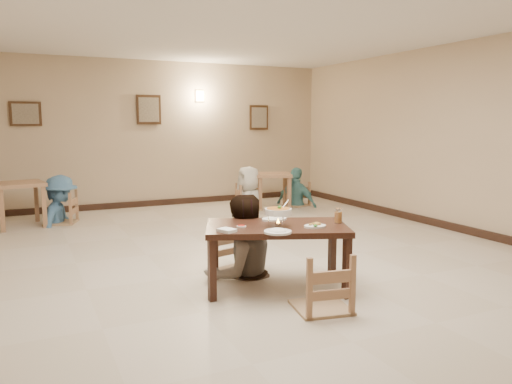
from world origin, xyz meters
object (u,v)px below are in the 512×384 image
drink_glass (338,216)px  bg_diner_b (59,175)px  main_diner (241,195)px  bg_diner_c (249,166)px  main_table (277,233)px  chair_far (239,232)px  chair_near (322,254)px  bg_table_left (19,190)px  bg_table_right (273,180)px  curry_warmer (278,212)px  bg_chair_rl (249,185)px  bg_chair_lr (60,194)px  bg_diner_d (297,167)px  bg_chair_rr (297,184)px

drink_glass → bg_diner_b: bg_diner_b is taller
main_diner → bg_diner_c: (1.87, 3.90, -0.06)m
main_table → drink_glass: drink_glass is taller
main_diner → bg_diner_c: main_diner is taller
chair_far → chair_near: chair_near is taller
bg_table_left → drink_glass: bearing=-57.4°
chair_far → main_diner: 0.47m
bg_table_right → curry_warmer: bearing=-116.6°
bg_chair_rl → bg_table_left: bearing=99.0°
bg_chair_lr → bg_diner_c: bearing=108.0°
chair_near → bg_table_left: chair_near is taller
curry_warmer → main_diner: bearing=101.7°
bg_diner_d → bg_chair_rl: bearing=59.6°
bg_chair_rl → bg_diner_b: bg_diner_b is taller
chair_near → curry_warmer: (-0.11, 0.67, 0.30)m
bg_chair_lr → bg_diner_c: size_ratio=0.60×
chair_near → bg_diner_d: size_ratio=0.66×
chair_near → curry_warmer: size_ratio=3.41×
chair_far → bg_chair_lr: bearing=98.0°
bg_diner_c → bg_diner_d: 1.10m
main_table → bg_diner_d: 5.33m
bg_table_left → bg_chair_lr: bg_chair_lr is taller
bg_chair_lr → bg_chair_rr: bg_chair_lr is taller
bg_diner_c → drink_glass: bearing=-11.9°
chair_far → bg_diner_b: bearing=98.0°
bg_chair_lr → bg_table_left: bearing=-69.1°
main_diner → chair_near: bearing=93.7°
bg_chair_rr → bg_diner_c: bearing=-111.0°
bg_chair_lr → drink_glass: bearing=46.9°
chair_far → bg_chair_rr: (2.95, 3.78, -0.01)m
chair_far → curry_warmer: chair_far is taller
curry_warmer → bg_chair_lr: bearing=111.1°
main_diner → bg_diner_b: 4.35m
main_diner → drink_glass: main_diner is taller
chair_far → chair_near: size_ratio=0.90×
chair_near → bg_table_right: (2.17, 5.24, 0.04)m
bg_diner_d → bg_chair_lr: bearing=58.5°
bg_diner_b → bg_diner_d: bg_diner_b is taller
curry_warmer → bg_diner_c: bearing=69.2°
chair_near → bg_diner_b: bg_diner_b is taller
bg_chair_rl → bg_diner_c: size_ratio=0.56×
chair_far → bg_chair_rr: 4.80m
drink_glass → bg_table_right: 4.99m
chair_far → drink_glass: bearing=-65.6°
main_table → bg_diner_c: bg_diner_c is taller
curry_warmer → bg_table_right: (2.28, 4.57, -0.26)m
chair_near → main_diner: bearing=-68.9°
bg_table_left → bg_chair_rl: 4.17m
bg_chair_lr → chair_far: bearing=43.4°
drink_glass → bg_chair_rr: bearing=65.0°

